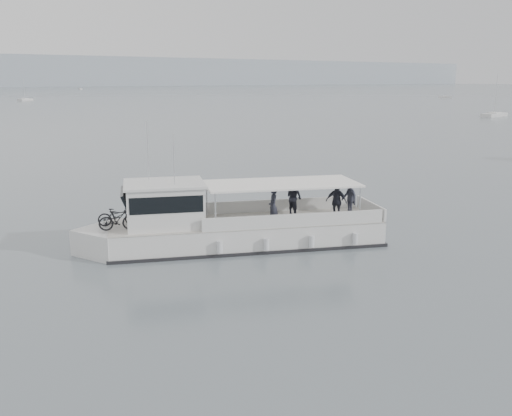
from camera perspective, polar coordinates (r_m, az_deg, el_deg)
ground at (r=26.13m, az=2.59°, el=-3.12°), size 1400.00×1400.00×0.00m
tour_boat at (r=24.81m, az=-3.60°, el=-1.80°), size 13.04×7.48×5.62m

